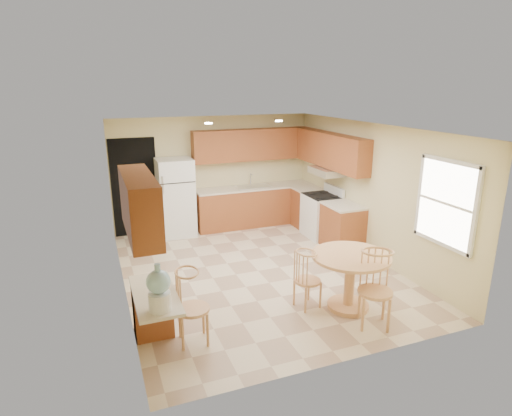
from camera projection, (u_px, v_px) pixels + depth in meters
name	position (u px, v px, depth m)	size (l,w,h in m)	color
floor	(258.00, 271.00, 7.54)	(5.50, 5.50, 0.00)	beige
ceiling	(258.00, 128.00, 6.84)	(4.50, 5.50, 0.02)	white
wall_back	(214.00, 172.00, 9.65)	(4.50, 0.02, 2.50)	beige
wall_front	(349.00, 265.00, 4.73)	(4.50, 0.02, 2.50)	beige
wall_left	(119.00, 217.00, 6.41)	(0.02, 5.50, 2.50)	beige
wall_right	(370.00, 191.00, 7.97)	(0.02, 5.50, 2.50)	beige
doorway	(135.00, 187.00, 9.09)	(0.90, 0.02, 2.10)	black
base_cab_back	(255.00, 206.00, 9.92)	(2.75, 0.60, 0.87)	#9E5228
counter_back	(255.00, 187.00, 9.79)	(2.75, 0.63, 0.04)	beige
base_cab_right_a	(308.00, 208.00, 9.76)	(0.60, 0.59, 0.87)	#9E5228
counter_right_a	(309.00, 189.00, 9.63)	(0.63, 0.59, 0.04)	beige
base_cab_right_b	(342.00, 228.00, 8.46)	(0.60, 0.80, 0.87)	#9E5228
counter_right_b	(344.00, 206.00, 8.33)	(0.63, 0.80, 0.04)	beige
upper_cab_back	(252.00, 145.00, 9.64)	(2.75, 0.33, 0.70)	#9E5228
upper_cab_right	(331.00, 150.00, 8.83)	(0.33, 2.42, 0.70)	#9E5228
upper_cab_left	(140.00, 205.00, 4.87)	(0.33, 1.40, 0.70)	#9E5228
sink	(254.00, 186.00, 9.77)	(0.78, 0.44, 0.01)	silver
range_hood	(327.00, 171.00, 8.89)	(0.50, 0.76, 0.14)	silver
desk_pedestal	(152.00, 309.00, 5.57)	(0.48, 0.42, 0.72)	#9E5228
desk_top	(155.00, 295.00, 5.12)	(0.50, 1.20, 0.04)	beige
window	(446.00, 203.00, 6.24)	(0.06, 1.12, 1.30)	white
can_light_a	(208.00, 123.00, 7.75)	(0.14, 0.14, 0.02)	white
can_light_b	(279.00, 121.00, 8.23)	(0.14, 0.14, 0.02)	white
refrigerator	(176.00, 198.00, 9.13)	(0.74, 0.72, 1.67)	white
stove	(322.00, 215.00, 9.14)	(0.65, 0.76, 1.09)	white
dining_table	(350.00, 273.00, 6.16)	(1.13, 1.13, 0.84)	#E3A871
chair_table_a	(311.00, 276.00, 6.13)	(0.38, 0.50, 0.87)	#E3A871
chair_table_b	(381.00, 285.00, 5.59)	(0.47, 0.53, 1.06)	#E3A871
chair_desk	(194.00, 303.00, 5.24)	(0.43, 0.56, 0.97)	#E3A871
water_crock	(159.00, 290.00, 4.67)	(0.27, 0.27, 0.55)	white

